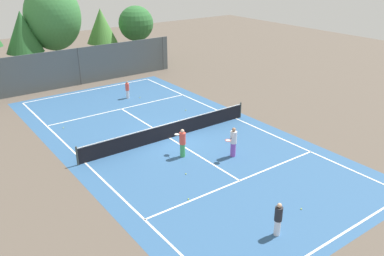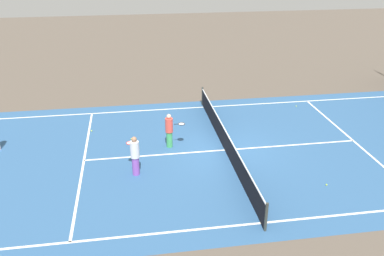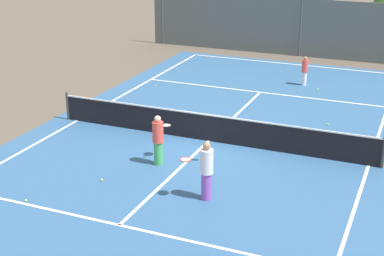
% 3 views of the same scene
% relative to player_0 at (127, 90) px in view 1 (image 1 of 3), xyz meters
% --- Properties ---
extents(ground_plane, '(80.00, 80.00, 0.00)m').
position_rel_player_0_xyz_m(ground_plane, '(-1.55, -8.32, -0.70)').
color(ground_plane, brown).
extents(court_surface, '(13.00, 25.00, 0.01)m').
position_rel_player_0_xyz_m(court_surface, '(-1.55, -8.32, -0.70)').
color(court_surface, '#2D5684').
rests_on(court_surface, ground_plane).
extents(tennis_net, '(11.90, 0.10, 1.10)m').
position_rel_player_0_xyz_m(tennis_net, '(-1.55, -8.32, -0.19)').
color(tennis_net, '#333833').
rests_on(tennis_net, ground_plane).
extents(perimeter_fence, '(18.00, 0.12, 3.20)m').
position_rel_player_0_xyz_m(perimeter_fence, '(-1.55, 5.68, 0.90)').
color(perimeter_fence, '#515B60').
rests_on(perimeter_fence, ground_plane).
extents(tree_1, '(5.09, 4.43, 8.34)m').
position_rel_player_0_xyz_m(tree_1, '(-1.76, 10.33, 4.58)').
color(tree_1, brown).
rests_on(tree_1, ground_plane).
extents(tree_2, '(3.20, 3.20, 6.07)m').
position_rel_player_0_xyz_m(tree_2, '(-4.70, 9.87, 3.57)').
color(tree_2, brown).
rests_on(tree_2, ground_plane).
extents(tree_3, '(3.02, 3.02, 5.63)m').
position_rel_player_0_xyz_m(tree_3, '(3.07, 10.84, 3.21)').
color(tree_3, brown).
rests_on(tree_3, ground_plane).
extents(tree_4, '(3.51, 3.51, 5.79)m').
position_rel_player_0_xyz_m(tree_4, '(6.33, 9.65, 3.31)').
color(tree_4, brown).
rests_on(tree_4, ground_plane).
extents(player_0, '(0.29, 0.29, 1.37)m').
position_rel_player_0_xyz_m(player_0, '(0.00, 0.00, 0.00)').
color(player_0, silver).
rests_on(player_0, ground_plane).
extents(player_1, '(0.37, 0.92, 1.66)m').
position_rel_player_0_xyz_m(player_1, '(-2.31, -10.81, 0.15)').
color(player_1, '#3FA559').
rests_on(player_1, ground_plane).
extents(player_2, '(0.95, 0.57, 1.73)m').
position_rel_player_0_xyz_m(player_2, '(-0.02, -12.47, 0.19)').
color(player_2, purple).
rests_on(player_2, ground_plane).
extents(player_3, '(0.32, 0.32, 1.49)m').
position_rel_player_0_xyz_m(player_3, '(-3.23, -18.76, 0.06)').
color(player_3, silver).
rests_on(player_3, ground_plane).
extents(tennis_ball_0, '(0.07, 0.07, 0.07)m').
position_rel_player_0_xyz_m(tennis_ball_0, '(0.77, -0.54, -0.67)').
color(tennis_ball_0, '#CCE533').
rests_on(tennis_ball_0, ground_plane).
extents(tennis_ball_1, '(0.07, 0.07, 0.07)m').
position_rel_player_0_xyz_m(tennis_ball_1, '(2.04, -5.02, -0.67)').
color(tennis_ball_1, '#CCE533').
rests_on(tennis_ball_1, ground_plane).
extents(tennis_ball_2, '(0.07, 0.07, 0.07)m').
position_rel_player_0_xyz_m(tennis_ball_2, '(-3.36, -12.60, -0.67)').
color(tennis_ball_2, '#CCE533').
rests_on(tennis_ball_2, ground_plane).
extents(tennis_ball_3, '(0.07, 0.07, 0.07)m').
position_rel_player_0_xyz_m(tennis_ball_3, '(-1.04, -18.20, -0.67)').
color(tennis_ball_3, '#CCE533').
rests_on(tennis_ball_3, ground_plane).
extents(tennis_ball_4, '(0.07, 0.07, 0.07)m').
position_rel_player_0_xyz_m(tennis_ball_4, '(-6.30, -2.92, -0.67)').
color(tennis_ball_4, '#CCE533').
rests_on(tennis_ball_4, ground_plane).
extents(tennis_ball_5, '(0.07, 0.07, 0.07)m').
position_rel_player_0_xyz_m(tennis_ball_5, '(-4.63, -14.58, -0.67)').
color(tennis_ball_5, '#CCE533').
rests_on(tennis_ball_5, ground_plane).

